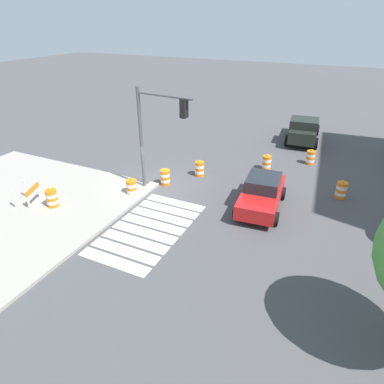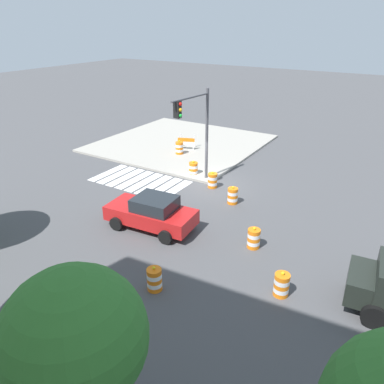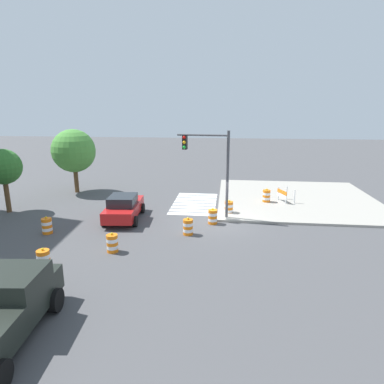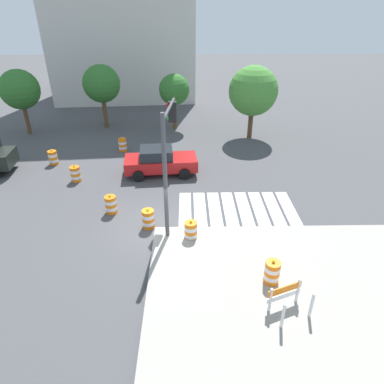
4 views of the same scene
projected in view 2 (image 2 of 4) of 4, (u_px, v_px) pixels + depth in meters
ground_plane at (210, 185)px, 22.74m from camera, size 120.00×120.00×0.00m
sidewalk_corner at (181, 143)px, 30.20m from camera, size 12.00×12.00×0.15m
crosswalk_stripes at (140, 181)px, 23.25m from camera, size 5.85×3.20×0.02m
sports_car at (152, 213)px, 17.74m from camera, size 4.45×2.43×1.63m
traffic_barrel_near_corner at (213, 180)px, 22.21m from camera, size 0.56×0.56×1.02m
traffic_barrel_crosswalk_end at (254, 238)px, 16.31m from camera, size 0.56×0.56×1.02m
traffic_barrel_median_near at (193, 169)px, 23.90m from camera, size 0.56×0.56×1.02m
traffic_barrel_median_far at (154, 279)px, 13.74m from camera, size 0.56×0.56×1.02m
traffic_barrel_far_curb at (281, 285)px, 13.46m from camera, size 0.56×0.56×1.02m
traffic_barrel_lane_center at (233, 196)px, 20.27m from camera, size 0.56×0.56×1.02m
traffic_barrel_on_sidewalk at (179, 148)px, 27.38m from camera, size 0.56×0.56×1.02m
construction_barricade at (187, 141)px, 28.42m from camera, size 1.43×1.17×1.00m
traffic_light_pole at (196, 122)px, 21.01m from camera, size 0.55×3.28×5.50m
street_tree_corner_lot at (75, 338)px, 7.29m from camera, size 2.93×2.93×4.98m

